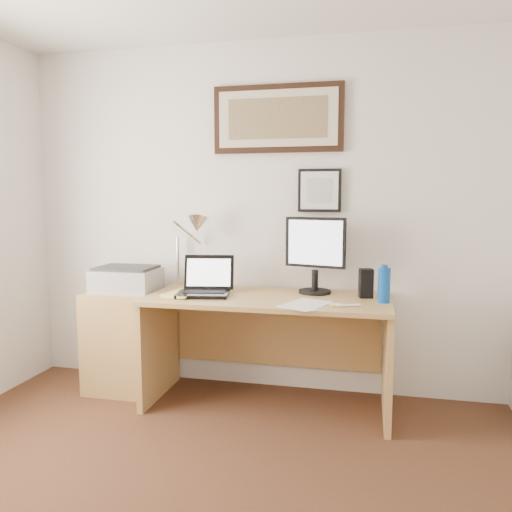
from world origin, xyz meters
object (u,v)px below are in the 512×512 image
(water_bottle, at_px, (384,285))
(desk, at_px, (270,328))
(book, at_px, (171,293))
(lcd_monitor, at_px, (315,251))
(printer, at_px, (127,279))
(laptop, at_px, (205,286))
(side_cabinet, at_px, (124,341))

(water_bottle, distance_m, desk, 0.83)
(book, distance_m, lcd_monitor, 1.02)
(printer, bearing_deg, lcd_monitor, 4.69)
(laptop, bearing_deg, printer, 171.30)
(book, bearing_deg, printer, 161.28)
(printer, bearing_deg, book, -18.72)
(desk, bearing_deg, printer, -179.27)
(desk, distance_m, printer, 1.09)
(side_cabinet, relative_size, printer, 1.66)
(side_cabinet, relative_size, lcd_monitor, 1.40)
(side_cabinet, xyz_separation_m, desk, (1.07, 0.04, 0.15))
(laptop, height_order, lcd_monitor, lcd_monitor)
(side_cabinet, distance_m, desk, 1.08)
(laptop, xyz_separation_m, printer, (-0.62, 0.10, 0.01))
(desk, height_order, printer, printer)
(lcd_monitor, bearing_deg, book, -165.71)
(water_bottle, bearing_deg, book, -178.45)
(lcd_monitor, bearing_deg, laptop, -163.96)
(water_bottle, distance_m, laptop, 1.17)
(laptop, distance_m, printer, 0.63)
(book, xyz_separation_m, printer, (-0.39, 0.13, 0.06))
(lcd_monitor, relative_size, printer, 1.18)
(book, distance_m, printer, 0.42)
(desk, height_order, laptop, laptop)
(desk, bearing_deg, book, -167.56)
(lcd_monitor, height_order, printer, lcd_monitor)
(side_cabinet, xyz_separation_m, water_bottle, (1.81, -0.07, 0.49))
(side_cabinet, bearing_deg, laptop, -6.50)
(printer, bearing_deg, water_bottle, -3.01)
(book, height_order, lcd_monitor, lcd_monitor)
(desk, relative_size, printer, 3.64)
(laptop, relative_size, lcd_monitor, 0.72)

